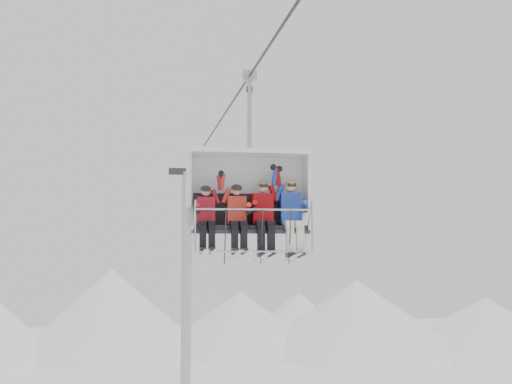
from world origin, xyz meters
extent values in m
cone|color=white|center=(-5.00, 44.00, 3.50)|extent=(16.00, 16.00, 7.00)
cone|color=white|center=(6.00, 43.00, 2.50)|extent=(14.00, 14.00, 5.00)
cone|color=white|center=(16.00, 41.00, 3.00)|extent=(18.00, 18.00, 6.00)
cone|color=white|center=(27.00, 39.00, 2.25)|extent=(16.00, 16.00, 4.50)
cone|color=white|center=(12.00, 46.00, 2.25)|extent=(12.00, 12.00, 4.50)
cylinder|color=#A8ABAF|center=(0.00, 22.00, 6.65)|extent=(0.56, 0.56, 13.30)
cube|color=#313136|center=(0.00, 22.00, 13.30)|extent=(2.00, 0.35, 0.35)
cylinder|color=#313136|center=(0.00, 0.00, 13.30)|extent=(0.06, 50.00, 0.06)
cube|color=black|center=(0.00, 0.74, 9.95)|extent=(2.41, 0.55, 0.10)
cube|color=black|center=(0.00, 1.00, 10.35)|extent=(2.41, 0.10, 0.70)
cube|color=#313136|center=(0.00, 0.74, 9.86)|extent=(2.52, 0.60, 0.08)
cube|color=white|center=(0.00, 1.22, 10.79)|extent=(2.68, 0.10, 1.60)
cube|color=white|center=(0.00, 0.82, 11.59)|extent=(2.68, 0.90, 0.10)
cylinder|color=#B5B4B9|center=(0.00, 0.19, 10.32)|extent=(2.45, 0.04, 0.04)
cylinder|color=#B5B4B9|center=(0.00, 0.12, 9.45)|extent=(2.45, 0.04, 0.04)
cylinder|color=#999CA2|center=(0.00, 0.84, 12.44)|extent=(0.10, 0.10, 1.71)
cube|color=#999CA2|center=(0.00, 0.84, 13.30)|extent=(0.30, 0.18, 0.22)
cube|color=maroon|center=(-0.96, 0.78, 10.32)|extent=(0.39, 0.26, 0.58)
sphere|color=tan|center=(-0.96, 0.74, 10.72)|extent=(0.21, 0.21, 0.21)
cube|color=black|center=(-1.06, 0.34, 9.77)|extent=(0.13, 0.15, 0.46)
cube|color=black|center=(-0.87, 0.34, 9.77)|extent=(0.13, 0.15, 0.46)
cube|color=#B7BAC1|center=(-1.06, 0.24, 9.40)|extent=(0.09, 1.69, 0.26)
cube|color=#B7BAC1|center=(-0.87, 0.24, 9.40)|extent=(0.09, 1.69, 0.26)
cube|color=red|center=(-0.30, 0.78, 10.33)|extent=(0.41, 0.27, 0.60)
sphere|color=tan|center=(-0.30, 0.74, 10.75)|extent=(0.22, 0.22, 0.22)
cube|color=black|center=(-0.39, 0.34, 9.76)|extent=(0.14, 0.15, 0.48)
cube|color=black|center=(-0.20, 0.34, 9.76)|extent=(0.14, 0.15, 0.48)
cube|color=#B7BAC1|center=(-0.39, 0.24, 9.38)|extent=(0.09, 1.69, 0.26)
cube|color=#B7BAC1|center=(-0.20, 0.24, 9.38)|extent=(0.09, 1.69, 0.26)
cube|color=#A80A0F|center=(0.27, 0.78, 10.36)|extent=(0.45, 0.30, 0.66)
sphere|color=tan|center=(0.27, 0.74, 10.83)|extent=(0.24, 0.24, 0.24)
cube|color=black|center=(0.17, 0.34, 9.73)|extent=(0.15, 0.15, 0.53)
cube|color=black|center=(0.38, 0.34, 9.73)|extent=(0.15, 0.15, 0.53)
cube|color=#B7BAC1|center=(0.17, 0.24, 9.33)|extent=(0.10, 1.69, 0.26)
cube|color=#B7BAC1|center=(0.38, 0.24, 9.33)|extent=(0.10, 1.69, 0.26)
cube|color=#2443A5|center=(0.90, 0.78, 10.37)|extent=(0.46, 0.31, 0.68)
sphere|color=tan|center=(0.90, 0.74, 10.85)|extent=(0.25, 0.25, 0.25)
cube|color=silver|center=(0.79, 0.34, 9.73)|extent=(0.15, 0.15, 0.55)
cube|color=silver|center=(1.01, 0.34, 9.73)|extent=(0.15, 0.15, 0.55)
cube|color=#B7BAC1|center=(0.79, 0.24, 9.31)|extent=(0.10, 1.69, 0.26)
cube|color=#B7BAC1|center=(1.01, 0.24, 9.31)|extent=(0.10, 1.69, 0.26)
camera|label=1|loc=(-2.24, -12.91, 9.75)|focal=45.00mm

